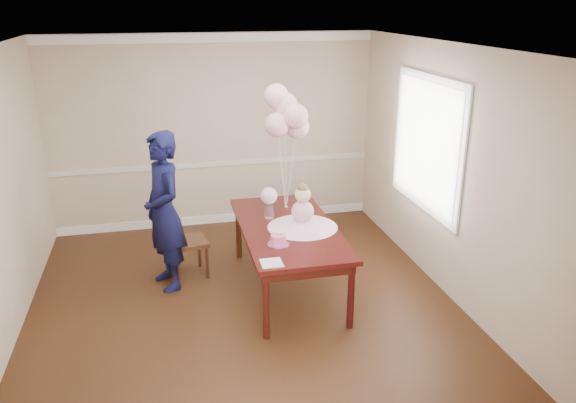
% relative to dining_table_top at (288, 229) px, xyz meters
% --- Properties ---
extents(floor, '(4.50, 5.00, 0.00)m').
position_rel_dining_table_top_xyz_m(floor, '(-0.55, -0.31, -0.73)').
color(floor, black).
rests_on(floor, ground).
extents(ceiling, '(4.50, 5.00, 0.02)m').
position_rel_dining_table_top_xyz_m(ceiling, '(-0.55, -0.31, 1.97)').
color(ceiling, silver).
rests_on(ceiling, wall_back).
extents(wall_back, '(4.50, 0.02, 2.70)m').
position_rel_dining_table_top_xyz_m(wall_back, '(-0.55, 2.19, 0.62)').
color(wall_back, tan).
rests_on(wall_back, floor).
extents(wall_front, '(4.50, 0.02, 2.70)m').
position_rel_dining_table_top_xyz_m(wall_front, '(-0.55, -2.81, 0.62)').
color(wall_front, tan).
rests_on(wall_front, floor).
extents(wall_right, '(0.02, 5.00, 2.70)m').
position_rel_dining_table_top_xyz_m(wall_right, '(1.70, -0.31, 0.62)').
color(wall_right, tan).
rests_on(wall_right, floor).
extents(chair_rail_trim, '(4.50, 0.02, 0.07)m').
position_rel_dining_table_top_xyz_m(chair_rail_trim, '(-0.55, 2.18, 0.17)').
color(chair_rail_trim, silver).
rests_on(chair_rail_trim, wall_back).
extents(crown_molding, '(4.50, 0.02, 0.12)m').
position_rel_dining_table_top_xyz_m(crown_molding, '(-0.55, 2.18, 1.90)').
color(crown_molding, white).
rests_on(crown_molding, wall_back).
extents(baseboard_trim, '(4.50, 0.02, 0.12)m').
position_rel_dining_table_top_xyz_m(baseboard_trim, '(-0.55, 2.18, -0.67)').
color(baseboard_trim, white).
rests_on(baseboard_trim, floor).
extents(window_frame, '(0.02, 1.66, 1.56)m').
position_rel_dining_table_top_xyz_m(window_frame, '(1.68, 0.19, 0.82)').
color(window_frame, white).
rests_on(window_frame, wall_right).
extents(window_blinds, '(0.01, 1.50, 1.40)m').
position_rel_dining_table_top_xyz_m(window_blinds, '(1.66, 0.19, 0.82)').
color(window_blinds, silver).
rests_on(window_blinds, wall_right).
extents(dining_table_top, '(1.03, 2.03, 0.05)m').
position_rel_dining_table_top_xyz_m(dining_table_top, '(0.00, 0.00, 0.00)').
color(dining_table_top, black).
rests_on(dining_table_top, table_leg_fl).
extents(table_apron, '(0.93, 1.93, 0.10)m').
position_rel_dining_table_top_xyz_m(table_apron, '(-0.00, -0.00, -0.08)').
color(table_apron, black).
rests_on(table_apron, table_leg_fl).
extents(table_leg_fl, '(0.07, 0.07, 0.71)m').
position_rel_dining_table_top_xyz_m(table_leg_fl, '(-0.43, -0.93, -0.38)').
color(table_leg_fl, black).
rests_on(table_leg_fl, floor).
extents(table_leg_fr, '(0.07, 0.07, 0.71)m').
position_rel_dining_table_top_xyz_m(table_leg_fr, '(0.42, -0.94, -0.38)').
color(table_leg_fr, black).
rests_on(table_leg_fr, floor).
extents(table_leg_bl, '(0.07, 0.07, 0.71)m').
position_rel_dining_table_top_xyz_m(table_leg_bl, '(-0.42, 0.94, -0.38)').
color(table_leg_bl, black).
rests_on(table_leg_bl, floor).
extents(table_leg_br, '(0.07, 0.07, 0.71)m').
position_rel_dining_table_top_xyz_m(table_leg_br, '(0.43, 0.93, -0.38)').
color(table_leg_br, black).
rests_on(table_leg_br, floor).
extents(baby_skirt, '(0.78, 0.78, 0.10)m').
position_rel_dining_table_top_xyz_m(baby_skirt, '(0.15, -0.05, 0.08)').
color(baby_skirt, '#F8B6DF').
rests_on(baby_skirt, dining_table_top).
extents(baby_torso, '(0.24, 0.24, 0.24)m').
position_rel_dining_table_top_xyz_m(baby_torso, '(0.15, -0.05, 0.21)').
color(baby_torso, pink).
rests_on(baby_torso, baby_skirt).
extents(baby_head, '(0.17, 0.17, 0.17)m').
position_rel_dining_table_top_xyz_m(baby_head, '(0.15, -0.05, 0.40)').
color(baby_head, beige).
rests_on(baby_head, baby_torso).
extents(baby_hair, '(0.12, 0.12, 0.12)m').
position_rel_dining_table_top_xyz_m(baby_hair, '(0.15, -0.05, 0.46)').
color(baby_hair, brown).
rests_on(baby_hair, baby_head).
extents(cake_platter, '(0.22, 0.22, 0.01)m').
position_rel_dining_table_top_xyz_m(cake_platter, '(-0.21, -0.45, 0.03)').
color(cake_platter, silver).
rests_on(cake_platter, dining_table_top).
extents(birthday_cake, '(0.15, 0.15, 0.10)m').
position_rel_dining_table_top_xyz_m(birthday_cake, '(-0.21, -0.45, 0.08)').
color(birthday_cake, '#FD5098').
rests_on(birthday_cake, cake_platter).
extents(cake_flower_a, '(0.03, 0.03, 0.03)m').
position_rel_dining_table_top_xyz_m(cake_flower_a, '(-0.21, -0.45, 0.15)').
color(cake_flower_a, white).
rests_on(cake_flower_a, birthday_cake).
extents(cake_flower_b, '(0.03, 0.03, 0.03)m').
position_rel_dining_table_top_xyz_m(cake_flower_b, '(-0.18, -0.43, 0.15)').
color(cake_flower_b, white).
rests_on(cake_flower_b, birthday_cake).
extents(rose_vase_near, '(0.10, 0.10, 0.16)m').
position_rel_dining_table_top_xyz_m(rose_vase_near, '(-0.15, 0.31, 0.11)').
color(rose_vase_near, silver).
rests_on(rose_vase_near, dining_table_top).
extents(roses_near, '(0.19, 0.19, 0.19)m').
position_rel_dining_table_top_xyz_m(roses_near, '(-0.15, 0.31, 0.29)').
color(roses_near, beige).
rests_on(roses_near, rose_vase_near).
extents(napkin, '(0.20, 0.20, 0.01)m').
position_rel_dining_table_top_xyz_m(napkin, '(-0.36, -0.86, 0.03)').
color(napkin, silver).
rests_on(napkin, dining_table_top).
extents(balloon_weight, '(0.04, 0.04, 0.02)m').
position_rel_dining_table_top_xyz_m(balloon_weight, '(0.11, 0.56, 0.04)').
color(balloon_weight, silver).
rests_on(balloon_weight, dining_table_top).
extents(balloon_a, '(0.28, 0.28, 0.28)m').
position_rel_dining_table_top_xyz_m(balloon_a, '(0.00, 0.56, 1.04)').
color(balloon_a, '#F0AABB').
rests_on(balloon_a, balloon_ribbon_a).
extents(balloon_b, '(0.28, 0.28, 0.28)m').
position_rel_dining_table_top_xyz_m(balloon_b, '(0.21, 0.51, 1.14)').
color(balloon_b, '#F4ADBD').
rests_on(balloon_b, balloon_ribbon_b).
extents(balloon_c, '(0.28, 0.28, 0.28)m').
position_rel_dining_table_top_xyz_m(balloon_c, '(0.13, 0.66, 1.24)').
color(balloon_c, '#FFB4C6').
rests_on(balloon_c, balloon_ribbon_c).
extents(balloon_d, '(0.28, 0.28, 0.28)m').
position_rel_dining_table_top_xyz_m(balloon_d, '(0.03, 0.68, 1.34)').
color(balloon_d, '#FFB4CF').
rests_on(balloon_d, balloon_ribbon_d).
extents(balloon_e, '(0.28, 0.28, 0.28)m').
position_rel_dining_table_top_xyz_m(balloon_e, '(0.26, 0.64, 0.99)').
color(balloon_e, '#FCB2C1').
rests_on(balloon_e, balloon_ribbon_e).
extents(balloon_ribbon_a, '(0.09, 0.00, 0.85)m').
position_rel_dining_table_top_xyz_m(balloon_ribbon_a, '(0.05, 0.56, 0.46)').
color(balloon_ribbon_a, silver).
rests_on(balloon_ribbon_a, balloon_weight).
extents(balloon_ribbon_b, '(0.10, 0.05, 0.95)m').
position_rel_dining_table_top_xyz_m(balloon_ribbon_b, '(0.16, 0.53, 0.51)').
color(balloon_ribbon_b, white).
rests_on(balloon_ribbon_b, balloon_weight).
extents(balloon_ribbon_c, '(0.02, 0.10, 1.05)m').
position_rel_dining_table_top_xyz_m(balloon_ribbon_c, '(0.12, 0.61, 0.56)').
color(balloon_ribbon_c, white).
rests_on(balloon_ribbon_c, balloon_weight).
extents(balloon_ribbon_d, '(0.08, 0.11, 1.15)m').
position_rel_dining_table_top_xyz_m(balloon_ribbon_d, '(0.07, 0.62, 0.61)').
color(balloon_ribbon_d, white).
rests_on(balloon_ribbon_d, balloon_weight).
extents(balloon_ribbon_e, '(0.14, 0.07, 0.79)m').
position_rel_dining_table_top_xyz_m(balloon_ribbon_e, '(0.18, 0.60, 0.44)').
color(balloon_ribbon_e, white).
rests_on(balloon_ribbon_e, balloon_weight).
extents(dining_chair_seat, '(0.49, 0.49, 0.05)m').
position_rel_dining_table_top_xyz_m(dining_chair_seat, '(-1.07, 0.59, -0.31)').
color(dining_chair_seat, '#3B1F10').
rests_on(dining_chair_seat, chair_leg_fl).
extents(chair_leg_fl, '(0.04, 0.04, 0.41)m').
position_rel_dining_table_top_xyz_m(chair_leg_fl, '(-1.20, 0.39, -0.53)').
color(chair_leg_fl, '#3A140F').
rests_on(chair_leg_fl, floor).
extents(chair_leg_fr, '(0.04, 0.04, 0.41)m').
position_rel_dining_table_top_xyz_m(chair_leg_fr, '(-0.87, 0.45, -0.53)').
color(chair_leg_fr, black).
rests_on(chair_leg_fr, floor).
extents(chair_leg_bl, '(0.04, 0.04, 0.41)m').
position_rel_dining_table_top_xyz_m(chair_leg_bl, '(-1.26, 0.73, -0.53)').
color(chair_leg_bl, '#3C1410').
rests_on(chair_leg_bl, floor).
extents(chair_leg_br, '(0.04, 0.04, 0.41)m').
position_rel_dining_table_top_xyz_m(chair_leg_br, '(-0.93, 0.79, -0.53)').
color(chair_leg_br, '#381A0F').
rests_on(chair_leg_br, floor).
extents(chair_back_post_l, '(0.04, 0.04, 0.53)m').
position_rel_dining_table_top_xyz_m(chair_back_post_l, '(-1.22, 0.39, -0.03)').
color(chair_back_post_l, '#3D1710').
rests_on(chair_back_post_l, dining_chair_seat).
extents(chair_back_post_r, '(0.04, 0.04, 0.53)m').
position_rel_dining_table_top_xyz_m(chair_back_post_r, '(-1.28, 0.72, -0.03)').
color(chair_back_post_r, '#3D1A10').
rests_on(chair_back_post_r, dining_chair_seat).
extents(chair_slat_low, '(0.10, 0.38, 0.05)m').
position_rel_dining_table_top_xyz_m(chair_slat_low, '(-1.25, 0.55, -0.15)').
color(chair_slat_low, '#33170E').
rests_on(chair_slat_low, dining_chair_seat).
extents(chair_slat_mid, '(0.10, 0.38, 0.05)m').
position_rel_dining_table_top_xyz_m(chair_slat_mid, '(-1.25, 0.55, 0.00)').
color(chair_slat_mid, '#3B2110').
rests_on(chair_slat_mid, dining_chair_seat).
extents(chair_slat_top, '(0.10, 0.38, 0.05)m').
position_rel_dining_table_top_xyz_m(chair_slat_top, '(-1.25, 0.55, 0.16)').
color(chair_slat_top, '#36160E').
rests_on(chair_slat_top, dining_chair_seat).
extents(woman, '(0.63, 0.76, 1.80)m').
position_rel_dining_table_top_xyz_m(woman, '(-1.31, 0.40, 0.17)').
color(woman, black).
rests_on(woman, floor).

